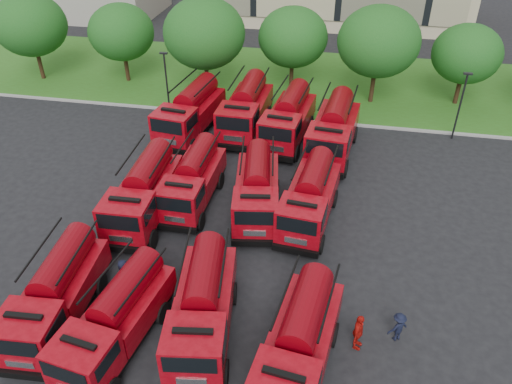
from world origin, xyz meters
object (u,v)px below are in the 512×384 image
(fire_truck_8, at_px, (190,112))
(firefighter_4, at_px, (127,289))
(fire_truck_4, at_px, (144,192))
(firefighter_2, at_px, (356,346))
(fire_truck_6, at_px, (257,189))
(fire_truck_5, at_px, (193,180))
(fire_truck_3, at_px, (299,344))
(fire_truck_11, at_px, (334,130))
(fire_truck_7, at_px, (310,197))
(firefighter_3, at_px, (395,338))
(fire_truck_0, at_px, (56,293))
(firefighter_5, at_px, (303,232))
(fire_truck_2, at_px, (203,306))
(fire_truck_10, at_px, (288,118))
(fire_truck_1, at_px, (116,319))
(fire_truck_9, at_px, (246,109))

(fire_truck_8, height_order, firefighter_4, fire_truck_8)
(fire_truck_4, distance_m, firefighter_2, 14.33)
(fire_truck_6, bearing_deg, fire_truck_5, 166.07)
(fire_truck_3, bearing_deg, fire_truck_4, 145.86)
(fire_truck_4, bearing_deg, fire_truck_11, 41.12)
(fire_truck_4, bearing_deg, fire_truck_5, 38.07)
(fire_truck_7, distance_m, fire_truck_11, 8.12)
(firefighter_3, bearing_deg, fire_truck_0, -27.43)
(fire_truck_6, bearing_deg, firefighter_5, -33.19)
(fire_truck_4, bearing_deg, firefighter_5, -0.19)
(fire_truck_7, relative_size, firefighter_2, 3.88)
(fire_truck_11, height_order, firefighter_3, fire_truck_11)
(fire_truck_0, height_order, fire_truck_7, fire_truck_7)
(fire_truck_6, bearing_deg, fire_truck_2, -102.91)
(fire_truck_7, xyz_separation_m, firefighter_2, (2.96, -8.54, -1.62))
(firefighter_2, xyz_separation_m, firefighter_4, (-11.14, 1.37, 0.00))
(fire_truck_2, bearing_deg, fire_truck_5, 100.74)
(fire_truck_0, height_order, fire_truck_8, fire_truck_8)
(fire_truck_7, bearing_deg, firefighter_4, -132.78)
(fire_truck_10, relative_size, firefighter_4, 4.32)
(fire_truck_1, bearing_deg, fire_truck_5, 98.10)
(fire_truck_10, distance_m, firefighter_2, 18.80)
(fire_truck_1, distance_m, fire_truck_6, 11.22)
(firefighter_3, bearing_deg, fire_truck_4, -58.29)
(fire_truck_9, bearing_deg, fire_truck_5, -95.51)
(firefighter_4, bearing_deg, fire_truck_7, -88.71)
(fire_truck_5, height_order, firefighter_4, fire_truck_5)
(fire_truck_5, bearing_deg, firefighter_3, -34.59)
(fire_truck_1, xyz_separation_m, fire_truck_11, (7.93, 18.35, 0.27))
(fire_truck_3, bearing_deg, fire_truck_2, 171.50)
(fire_truck_6, distance_m, fire_truck_11, 8.80)
(fire_truck_7, relative_size, firefighter_4, 3.99)
(fire_truck_3, xyz_separation_m, fire_truck_9, (-6.41, 20.40, 0.21))
(fire_truck_1, height_order, fire_truck_7, fire_truck_7)
(fire_truck_10, bearing_deg, fire_truck_5, -111.00)
(fire_truck_4, xyz_separation_m, fire_truck_8, (-0.41, 10.37, 0.08))
(fire_truck_7, xyz_separation_m, fire_truck_9, (-5.84, 10.25, 0.19))
(fire_truck_3, bearing_deg, fire_truck_7, 100.54)
(fire_truck_0, height_order, fire_truck_1, fire_truck_0)
(firefighter_4, bearing_deg, firefighter_3, -132.64)
(fire_truck_8, bearing_deg, fire_truck_9, 25.38)
(fire_truck_5, xyz_separation_m, fire_truck_8, (-2.73, 8.42, 0.21))
(fire_truck_3, bearing_deg, fire_truck_8, 125.69)
(fire_truck_0, distance_m, fire_truck_6, 12.05)
(fire_truck_5, distance_m, firefighter_2, 13.59)
(fire_truck_1, distance_m, fire_truck_11, 19.99)
(fire_truck_6, distance_m, fire_truck_7, 3.10)
(fire_truck_8, bearing_deg, firefighter_3, -41.96)
(fire_truck_6, height_order, fire_truck_11, fire_truck_11)
(firefighter_3, bearing_deg, fire_truck_1, -21.89)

